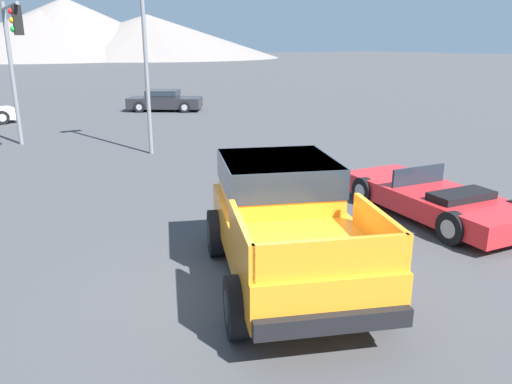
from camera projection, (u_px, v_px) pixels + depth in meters
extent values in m
plane|color=#424244|center=(263.00, 282.00, 8.36)|extent=(320.00, 320.00, 0.00)
cube|color=orange|center=(289.00, 237.00, 8.09)|extent=(3.55, 4.89, 0.65)
cube|color=orange|center=(277.00, 180.00, 8.72)|extent=(2.46, 2.52, 0.78)
cube|color=#1E2833|center=(278.00, 172.00, 8.68)|extent=(2.51, 2.57, 0.50)
cube|color=orange|center=(241.00, 237.00, 6.59)|extent=(0.74, 1.68, 0.48)
cube|color=orange|center=(379.00, 228.00, 6.91)|extent=(0.74, 1.68, 0.48)
cube|color=orange|center=(332.00, 258.00, 5.95)|extent=(1.83, 0.80, 0.48)
cube|color=black|center=(262.00, 206.00, 10.30)|extent=(1.90, 0.89, 0.24)
cube|color=black|center=(334.00, 323.00, 6.00)|extent=(1.90, 0.89, 0.24)
cylinder|color=black|center=(217.00, 233.00, 9.33)|extent=(0.60, 0.92, 0.87)
cylinder|color=#232326|center=(217.00, 233.00, 9.33)|extent=(0.48, 0.56, 0.48)
cylinder|color=black|center=(324.00, 226.00, 9.68)|extent=(0.60, 0.92, 0.87)
cylinder|color=#232326|center=(324.00, 226.00, 9.68)|extent=(0.48, 0.56, 0.48)
cylinder|color=black|center=(238.00, 307.00, 6.72)|extent=(0.60, 0.92, 0.87)
cylinder|color=#232326|center=(238.00, 307.00, 6.72)|extent=(0.48, 0.56, 0.48)
cylinder|color=black|center=(383.00, 293.00, 7.08)|extent=(0.60, 0.92, 0.87)
cylinder|color=#232326|center=(383.00, 293.00, 7.08)|extent=(0.48, 0.56, 0.48)
cube|color=red|center=(432.00, 199.00, 11.38)|extent=(2.32, 4.76, 0.46)
cube|color=#1E2833|center=(419.00, 175.00, 11.69)|extent=(1.52, 0.24, 0.42)
cube|color=black|center=(462.00, 196.00, 10.60)|extent=(1.50, 0.81, 0.16)
cylinder|color=black|center=(363.00, 191.00, 12.28)|extent=(0.30, 0.70, 0.68)
cylinder|color=#9E9EA3|center=(363.00, 191.00, 12.28)|extent=(0.28, 0.40, 0.37)
cylinder|color=black|center=(417.00, 183.00, 12.98)|extent=(0.30, 0.70, 0.68)
cylinder|color=#9E9EA3|center=(417.00, 183.00, 12.98)|extent=(0.28, 0.40, 0.37)
cylinder|color=black|center=(452.00, 228.00, 9.82)|extent=(0.30, 0.70, 0.68)
cylinder|color=#9E9EA3|center=(452.00, 228.00, 9.82)|extent=(0.28, 0.40, 0.37)
cylinder|color=black|center=(512.00, 216.00, 10.53)|extent=(0.30, 0.70, 0.68)
cylinder|color=#9E9EA3|center=(512.00, 216.00, 10.53)|extent=(0.28, 0.40, 0.37)
cylinder|color=black|center=(2.00, 118.00, 24.23)|extent=(0.70, 0.31, 0.68)
cylinder|color=#9E9EA3|center=(2.00, 118.00, 24.23)|extent=(0.40, 0.28, 0.37)
cube|color=#232328|center=(165.00, 103.00, 29.13)|extent=(4.48, 3.85, 0.60)
cube|color=#232328|center=(163.00, 94.00, 28.99)|extent=(2.35, 2.31, 0.42)
cube|color=#1E2833|center=(163.00, 93.00, 28.98)|extent=(2.40, 2.36, 0.25)
cylinder|color=black|center=(190.00, 104.00, 29.98)|extent=(0.64, 0.53, 0.62)
cylinder|color=#9E9EA3|center=(190.00, 104.00, 29.98)|extent=(0.41, 0.38, 0.34)
cylinder|color=black|center=(185.00, 107.00, 28.30)|extent=(0.64, 0.53, 0.62)
cylinder|color=#9E9EA3|center=(185.00, 107.00, 28.30)|extent=(0.41, 0.38, 0.34)
cylinder|color=black|center=(147.00, 103.00, 30.06)|extent=(0.64, 0.53, 0.62)
cylinder|color=#9E9EA3|center=(147.00, 103.00, 30.06)|extent=(0.41, 0.38, 0.34)
cylinder|color=black|center=(140.00, 107.00, 28.38)|extent=(0.64, 0.53, 0.62)
cylinder|color=#9E9EA3|center=(140.00, 107.00, 28.38)|extent=(0.41, 0.38, 0.34)
cylinder|color=slate|center=(12.00, 76.00, 18.89)|extent=(0.16, 0.16, 5.27)
cylinder|color=slate|center=(10.00, 6.00, 16.76)|extent=(0.11, 3.55, 0.11)
cube|color=black|center=(17.00, 20.00, 15.81)|extent=(0.26, 0.34, 0.90)
sphere|color=red|center=(11.00, 11.00, 15.66)|extent=(0.20, 0.20, 0.20)
sphere|color=orange|center=(12.00, 20.00, 15.74)|extent=(0.20, 0.20, 0.20)
sphere|color=green|center=(14.00, 29.00, 15.82)|extent=(0.20, 0.20, 0.20)
cylinder|color=slate|center=(145.00, 51.00, 16.97)|extent=(0.14, 0.14, 7.14)
cone|color=gray|center=(42.00, 35.00, 118.55)|extent=(64.17, 64.17, 11.14)
cone|color=gray|center=(148.00, 36.00, 127.96)|extent=(67.35, 67.35, 10.65)
cone|color=gray|center=(67.00, 28.00, 125.29)|extent=(66.85, 66.85, 14.51)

